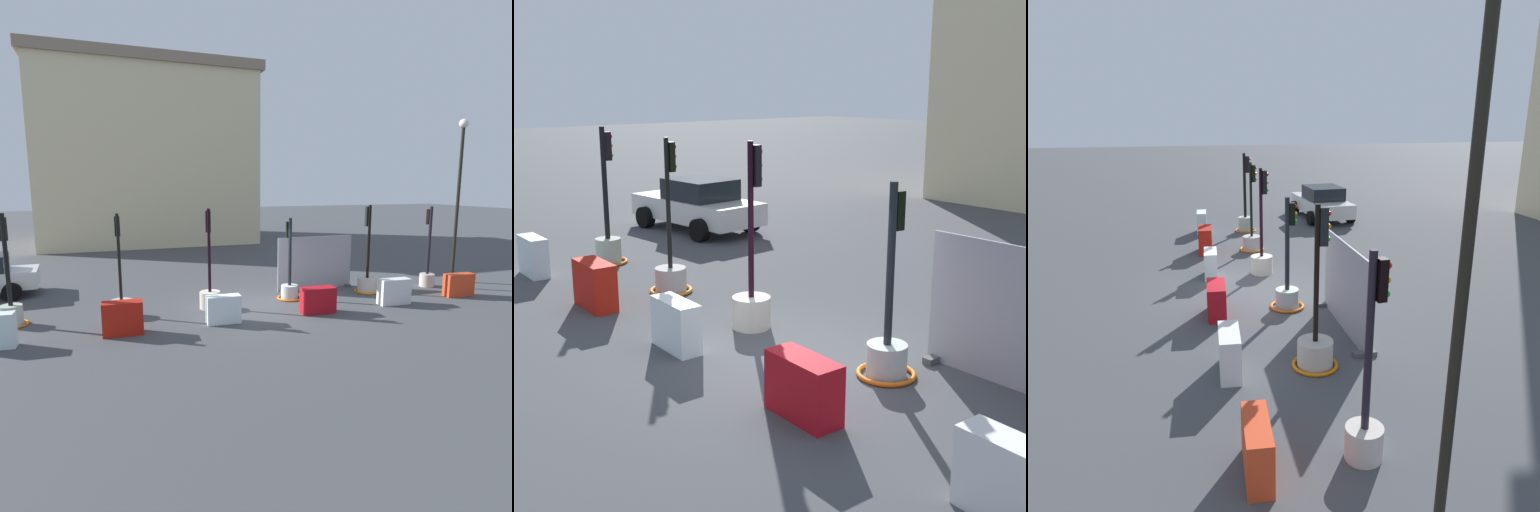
% 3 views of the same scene
% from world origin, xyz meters
% --- Properties ---
extents(ground_plane, '(120.00, 120.00, 0.00)m').
position_xyz_m(ground_plane, '(0.00, 0.00, 0.00)').
color(ground_plane, '#434549').
extents(traffic_light_0, '(0.88, 0.88, 3.22)m').
position_xyz_m(traffic_light_0, '(-7.32, 0.50, 0.60)').
color(traffic_light_0, '#ABB7A5').
rests_on(traffic_light_0, ground_plane).
extents(traffic_light_1, '(0.88, 0.88, 3.15)m').
position_xyz_m(traffic_light_1, '(-4.32, 0.35, 0.45)').
color(traffic_light_1, '#B8B1AF').
rests_on(traffic_light_1, ground_plane).
extents(traffic_light_2, '(0.67, 0.67, 3.25)m').
position_xyz_m(traffic_light_2, '(-1.57, 0.28, 0.58)').
color(traffic_light_2, beige).
rests_on(traffic_light_2, ground_plane).
extents(traffic_light_3, '(0.88, 0.88, 2.87)m').
position_xyz_m(traffic_light_3, '(1.34, 0.47, 0.49)').
color(traffic_light_3, silver).
rests_on(traffic_light_3, ground_plane).
extents(construction_barrier_0, '(0.99, 0.43, 0.88)m').
position_xyz_m(construction_barrier_0, '(-7.38, -1.31, 0.44)').
color(construction_barrier_0, silver).
rests_on(construction_barrier_0, ground_plane).
extents(construction_barrier_1, '(1.08, 0.51, 0.91)m').
position_xyz_m(construction_barrier_1, '(-4.34, -1.32, 0.45)').
color(construction_barrier_1, red).
rests_on(construction_barrier_1, ground_plane).
extents(construction_barrier_2, '(1.01, 0.43, 0.82)m').
position_xyz_m(construction_barrier_2, '(-1.54, -1.30, 0.41)').
color(construction_barrier_2, white).
rests_on(construction_barrier_2, ground_plane).
extents(construction_barrier_3, '(1.09, 0.50, 0.82)m').
position_xyz_m(construction_barrier_3, '(1.52, -1.35, 0.41)').
color(construction_barrier_3, '#B00F19').
rests_on(construction_barrier_3, ground_plane).
extents(construction_barrier_4, '(1.11, 0.45, 0.87)m').
position_xyz_m(construction_barrier_4, '(4.41, -1.30, 0.43)').
color(construction_barrier_4, silver).
rests_on(construction_barrier_4, ground_plane).
extents(car_white_van, '(4.31, 2.33, 1.52)m').
position_xyz_m(car_white_van, '(-9.17, 4.32, 0.75)').
color(car_white_van, silver).
rests_on(car_white_van, ground_plane).
extents(site_fence_panel, '(3.11, 0.50, 2.04)m').
position_xyz_m(site_fence_panel, '(2.87, 1.50, 0.96)').
color(site_fence_panel, '#9898A2').
rests_on(site_fence_panel, ground_plane).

